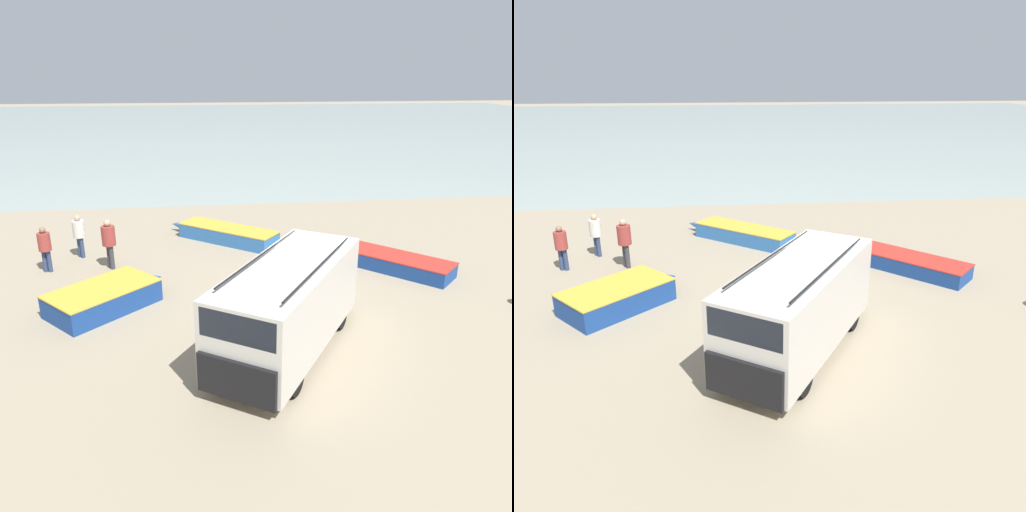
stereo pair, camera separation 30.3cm
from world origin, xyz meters
The scene contains 9 objects.
ground_plane centered at (0.00, 0.00, 0.00)m, with size 200.00×200.00×0.00m, color gray.
sea_water centered at (0.00, 52.00, 0.00)m, with size 120.00×80.00×0.01m, color #99A89E.
parked_van centered at (-0.84, -2.53, 1.26)m, with size 4.54×5.57×2.42m.
fishing_rowboat_0 centered at (3.73, 2.45, 0.27)m, with size 4.09×4.20×0.54m.
fishing_rowboat_1 centered at (-5.66, 0.48, 0.34)m, with size 3.50×3.36×0.69m.
fishing_rowboat_2 centered at (-1.82, 6.22, 0.30)m, with size 4.52×3.90×0.60m.
fisherman_1 centered at (-5.99, 3.67, 1.06)m, with size 0.47×0.47×1.78m.
fisherman_2 centered at (-7.25, 4.95, 0.97)m, with size 0.43×0.43×1.63m.
fisherman_3 centered at (-8.13, 3.62, 0.97)m, with size 0.43×0.43×1.62m.
Camera 2 is at (-2.69, -13.28, 6.58)m, focal length 35.00 mm.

